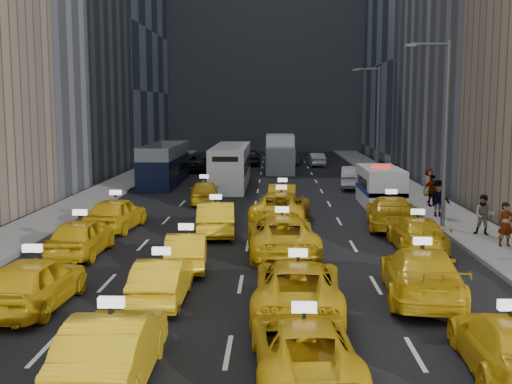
% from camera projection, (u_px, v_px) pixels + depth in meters
% --- Properties ---
extents(ground, '(160.00, 160.00, 0.00)m').
position_uv_depth(ground, '(237.00, 302.00, 19.45)').
color(ground, black).
rests_on(ground, ground).
extents(sidewalk_west, '(3.00, 90.00, 0.15)m').
position_uv_depth(sidewalk_west, '(106.00, 191.00, 44.49)').
color(sidewalk_west, gray).
rests_on(sidewalk_west, ground).
extents(sidewalk_east, '(3.00, 90.00, 0.15)m').
position_uv_depth(sidewalk_east, '(410.00, 192.00, 43.94)').
color(sidewalk_east, gray).
rests_on(sidewalk_east, ground).
extents(curb_west, '(0.15, 90.00, 0.18)m').
position_uv_depth(curb_west, '(127.00, 191.00, 44.45)').
color(curb_west, slate).
rests_on(curb_west, ground).
extents(curb_east, '(0.15, 90.00, 0.18)m').
position_uv_depth(curb_east, '(389.00, 192.00, 43.97)').
color(curb_east, slate).
rests_on(curb_east, ground).
extents(building_backdrop, '(30.00, 12.00, 40.00)m').
position_uv_depth(building_backdrop, '(266.00, 4.00, 88.16)').
color(building_backdrop, slate).
rests_on(building_backdrop, ground).
extents(streetlight_near, '(2.15, 0.22, 9.00)m').
position_uv_depth(streetlight_near, '(444.00, 127.00, 30.45)').
color(streetlight_near, '#595B60').
rests_on(streetlight_near, ground).
extents(streetlight_far, '(2.15, 0.22, 9.00)m').
position_uv_depth(streetlight_far, '(376.00, 119.00, 50.27)').
color(streetlight_far, '#595B60').
rests_on(streetlight_far, ground).
extents(taxi_1, '(1.70, 4.75, 1.56)m').
position_uv_depth(taxi_1, '(113.00, 347.00, 13.68)').
color(taxi_1, gold).
rests_on(taxi_1, ground).
extents(taxi_2, '(2.49, 4.89, 1.32)m').
position_uv_depth(taxi_2, '(304.00, 346.00, 14.08)').
color(taxi_2, gold).
rests_on(taxi_2, ground).
extents(taxi_3, '(2.15, 4.78, 1.36)m').
position_uv_depth(taxi_3, '(509.00, 345.00, 14.12)').
color(taxi_3, gold).
rests_on(taxi_3, ground).
extents(taxi_4, '(2.14, 4.78, 1.59)m').
position_uv_depth(taxi_4, '(34.00, 282.00, 18.70)').
color(taxi_4, gold).
rests_on(taxi_4, ground).
extents(taxi_5, '(1.45, 4.12, 1.35)m').
position_uv_depth(taxi_5, '(162.00, 280.00, 19.41)').
color(taxi_5, gold).
rests_on(taxi_5, ground).
extents(taxi_6, '(2.67, 5.48, 1.50)m').
position_uv_depth(taxi_6, '(298.00, 285.00, 18.54)').
color(taxi_6, gold).
rests_on(taxi_6, ground).
extents(taxi_7, '(2.81, 5.73, 1.60)m').
position_uv_depth(taxi_7, '(421.00, 274.00, 19.66)').
color(taxi_7, gold).
rests_on(taxi_7, ground).
extents(taxi_8, '(1.89, 4.51, 1.53)m').
position_uv_depth(taxi_8, '(81.00, 237.00, 25.43)').
color(taxi_8, gold).
rests_on(taxi_8, ground).
extents(taxi_9, '(1.77, 4.16, 1.33)m').
position_uv_depth(taxi_9, '(186.00, 251.00, 23.43)').
color(taxi_9, gold).
rests_on(taxi_9, ground).
extents(taxi_10, '(2.98, 5.92, 1.61)m').
position_uv_depth(taxi_10, '(282.00, 235.00, 25.64)').
color(taxi_10, gold).
rests_on(taxi_10, ground).
extents(taxi_11, '(2.04, 4.82, 1.39)m').
position_uv_depth(taxi_11, '(417.00, 234.00, 26.42)').
color(taxi_11, gold).
rests_on(taxi_11, ground).
extents(taxi_12, '(2.39, 4.90, 1.61)m').
position_uv_depth(taxi_12, '(116.00, 214.00, 30.70)').
color(taxi_12, gold).
rests_on(taxi_12, ground).
extents(taxi_13, '(2.01, 4.85, 1.56)m').
position_uv_depth(taxi_13, '(216.00, 218.00, 29.54)').
color(taxi_13, gold).
rests_on(taxi_13, ground).
extents(taxi_14, '(3.35, 6.12, 1.63)m').
position_uv_depth(taxi_14, '(281.00, 207.00, 32.53)').
color(taxi_14, gold).
rests_on(taxi_14, ground).
extents(taxi_15, '(2.81, 5.67, 1.58)m').
position_uv_depth(taxi_15, '(391.00, 212.00, 31.21)').
color(taxi_15, gold).
rests_on(taxi_15, ground).
extents(taxi_16, '(2.26, 4.53, 1.48)m').
position_uv_depth(taxi_16, '(204.00, 192.00, 38.91)').
color(taxi_16, gold).
rests_on(taxi_16, ground).
extents(taxi_17, '(1.74, 4.49, 1.46)m').
position_uv_depth(taxi_17, '(282.00, 196.00, 37.27)').
color(taxi_17, gold).
rests_on(taxi_17, ground).
extents(nypd_van, '(2.28, 5.77, 2.47)m').
position_uv_depth(nypd_van, '(380.00, 187.00, 38.34)').
color(nypd_van, white).
rests_on(nypd_van, ground).
extents(double_decker, '(2.86, 10.50, 3.02)m').
position_uv_depth(double_decker, '(164.00, 165.00, 48.90)').
color(double_decker, black).
rests_on(double_decker, ground).
extents(city_bus, '(3.16, 11.85, 3.03)m').
position_uv_depth(city_bus, '(231.00, 166.00, 47.79)').
color(city_bus, silver).
rests_on(city_bus, ground).
extents(box_truck, '(3.08, 7.51, 3.35)m').
position_uv_depth(box_truck, '(280.00, 154.00, 58.13)').
color(box_truck, white).
rests_on(box_truck, ground).
extents(misc_car_0, '(2.32, 5.12, 1.63)m').
position_uv_depth(misc_car_0, '(354.00, 177.00, 46.57)').
color(misc_car_0, '#ACADB3').
rests_on(misc_car_0, ground).
extents(misc_car_1, '(2.97, 5.92, 1.61)m').
position_uv_depth(misc_car_1, '(195.00, 163.00, 58.76)').
color(misc_car_1, black).
rests_on(misc_car_1, ground).
extents(misc_car_2, '(2.74, 5.37, 1.49)m').
position_uv_depth(misc_car_2, '(291.00, 157.00, 66.33)').
color(misc_car_2, gray).
rests_on(misc_car_2, ground).
extents(misc_car_3, '(2.05, 4.94, 1.68)m').
position_uv_depth(misc_car_3, '(250.00, 157.00, 64.92)').
color(misc_car_3, black).
rests_on(misc_car_3, ground).
extents(misc_car_4, '(1.81, 4.19, 1.34)m').
position_uv_depth(misc_car_4, '(316.00, 160.00, 64.00)').
color(misc_car_4, '#ACAFB4').
rests_on(misc_car_4, ground).
extents(pedestrian_0, '(0.72, 0.52, 1.84)m').
position_uv_depth(pedestrian_0, '(506.00, 224.00, 26.45)').
color(pedestrian_0, gray).
rests_on(pedestrian_0, sidewalk_east).
extents(pedestrian_1, '(1.00, 0.80, 1.82)m').
position_uv_depth(pedestrian_1, '(484.00, 215.00, 28.81)').
color(pedestrian_1, gray).
rests_on(pedestrian_1, sidewalk_east).
extents(pedestrian_2, '(1.26, 0.55, 1.92)m').
position_uv_depth(pedestrian_2, '(438.00, 198.00, 33.68)').
color(pedestrian_2, gray).
rests_on(pedestrian_2, sidewalk_east).
extents(pedestrian_3, '(1.16, 0.77, 1.83)m').
position_uv_depth(pedestrian_3, '(432.00, 191.00, 37.18)').
color(pedestrian_3, gray).
rests_on(pedestrian_3, sidewalk_east).
extents(pedestrian_4, '(0.99, 0.79, 1.79)m').
position_uv_depth(pedestrian_4, '(428.00, 182.00, 41.62)').
color(pedestrian_4, gray).
rests_on(pedestrian_4, sidewalk_east).
extents(pedestrian_5, '(1.72, 1.02, 1.79)m').
position_uv_depth(pedestrian_5, '(395.00, 177.00, 44.80)').
color(pedestrian_5, gray).
rests_on(pedestrian_5, sidewalk_east).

